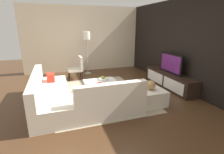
# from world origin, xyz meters

# --- Properties ---
(ground_plane) EXTENTS (14.00, 14.00, 0.00)m
(ground_plane) POSITION_xyz_m (0.00, 0.00, 0.00)
(ground_plane) COLOR #4C301C
(feature_wall_back) EXTENTS (6.40, 0.12, 2.80)m
(feature_wall_back) POSITION_xyz_m (0.00, 2.70, 1.40)
(feature_wall_back) COLOR black
(feature_wall_back) RESTS_ON ground
(side_wall_left) EXTENTS (0.12, 5.20, 2.80)m
(side_wall_left) POSITION_xyz_m (-3.20, 0.20, 1.40)
(side_wall_left) COLOR beige
(side_wall_left) RESTS_ON ground
(area_rug) EXTENTS (3.17, 2.55, 0.01)m
(area_rug) POSITION_xyz_m (-0.10, 0.00, 0.01)
(area_rug) COLOR tan
(area_rug) RESTS_ON ground
(media_console) EXTENTS (2.17, 0.49, 0.50)m
(media_console) POSITION_xyz_m (0.00, 2.40, 0.25)
(media_console) COLOR black
(media_console) RESTS_ON ground
(television) EXTENTS (1.04, 0.06, 0.63)m
(television) POSITION_xyz_m (0.00, 2.40, 0.82)
(television) COLOR black
(television) RESTS_ON media_console
(sectional_couch) EXTENTS (2.50, 2.44, 0.85)m
(sectional_couch) POSITION_xyz_m (0.54, -0.86, 0.29)
(sectional_couch) COLOR beige
(sectional_couch) RESTS_ON ground
(coffee_table) EXTENTS (0.97, 0.96, 0.38)m
(coffee_table) POSITION_xyz_m (-0.10, 0.10, 0.20)
(coffee_table) COLOR black
(coffee_table) RESTS_ON ground
(accent_chair_near) EXTENTS (0.55, 0.54, 0.87)m
(accent_chair_near) POSITION_xyz_m (-1.90, -0.35, 0.49)
(accent_chair_near) COLOR black
(accent_chair_near) RESTS_ON ground
(floor_lamp) EXTENTS (0.30, 0.30, 1.76)m
(floor_lamp) POSITION_xyz_m (-2.57, 0.16, 1.47)
(floor_lamp) COLOR #A5A5AA
(floor_lamp) RESTS_ON ground
(ottoman) EXTENTS (0.70, 0.70, 0.40)m
(ottoman) POSITION_xyz_m (0.91, 1.12, 0.20)
(ottoman) COLOR beige
(ottoman) RESTS_ON ground
(fruit_bowl) EXTENTS (0.28, 0.28, 0.13)m
(fruit_bowl) POSITION_xyz_m (-0.28, 0.20, 0.43)
(fruit_bowl) COLOR silver
(fruit_bowl) RESTS_ON coffee_table
(decorative_ball) EXTENTS (0.24, 0.24, 0.24)m
(decorative_ball) POSITION_xyz_m (0.91, 1.12, 0.52)
(decorative_ball) COLOR #AD8451
(decorative_ball) RESTS_ON ottoman
(book_stack) EXTENTS (0.20, 0.15, 0.06)m
(book_stack) POSITION_xyz_m (0.12, -0.02, 0.41)
(book_stack) COLOR #2D516B
(book_stack) RESTS_ON coffee_table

